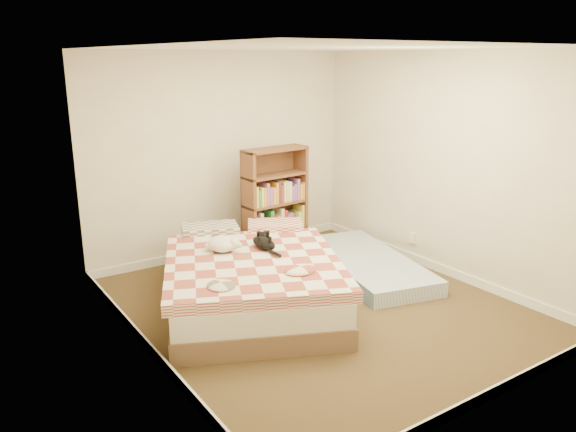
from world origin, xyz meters
TOP-DOWN VIEW (x-y plane):
  - room at (0.00, 0.00)m, footprint 3.51×4.01m
  - bed at (-0.52, 0.46)m, footprint 2.36×2.69m
  - bookshelf at (0.44, 1.49)m, footprint 0.85×0.33m
  - floor_mattress at (1.05, 0.45)m, footprint 1.30×2.09m
  - black_cat at (-0.33, 0.51)m, footprint 0.30×0.59m
  - white_dog at (-0.71, 0.64)m, footprint 0.32×0.33m

SIDE VIEW (x-z plane):
  - floor_mattress at x=1.05m, z-range 0.00..0.18m
  - bed at x=-0.52m, z-range -0.03..0.57m
  - bookshelf at x=0.44m, z-range -0.17..1.21m
  - black_cat at x=-0.33m, z-range 0.53..0.67m
  - white_dog at x=-0.71m, z-range 0.54..0.69m
  - room at x=0.00m, z-range -0.06..2.45m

